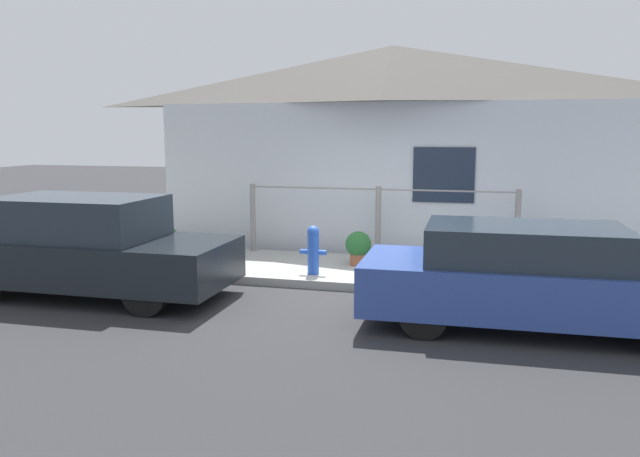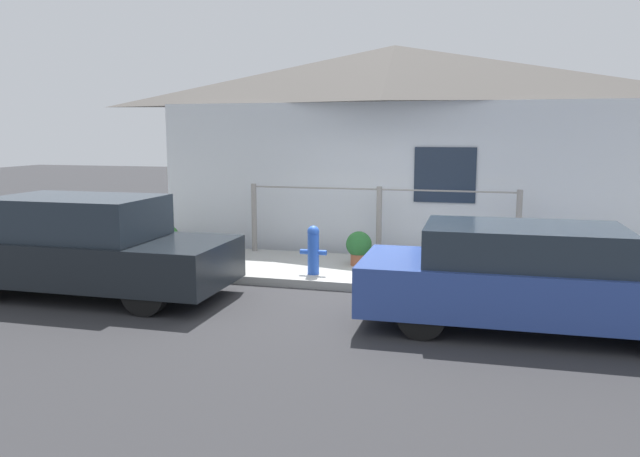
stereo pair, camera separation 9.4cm
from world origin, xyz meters
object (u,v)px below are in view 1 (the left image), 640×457
car_right (534,277)px  potted_plant_near_hydrant (358,247)px  potted_plant_by_fence (168,237)px  car_left (86,247)px  fire_hydrant (313,249)px

car_right → potted_plant_near_hydrant: bearing=135.9°
potted_plant_near_hydrant → potted_plant_by_fence: 3.79m
car_left → potted_plant_by_fence: size_ratio=8.93×
potted_plant_by_fence → fire_hydrant: bearing=-21.0°
potted_plant_near_hydrant → potted_plant_by_fence: bearing=174.1°
car_right → fire_hydrant: size_ratio=5.42×
car_left → fire_hydrant: bearing=28.2°
car_right → fire_hydrant: bearing=152.1°
fire_hydrant → potted_plant_near_hydrant: 1.02m
car_left → car_right: bearing=-0.4°
car_right → potted_plant_by_fence: size_ratio=9.00×
car_right → fire_hydrant: (-3.21, 1.63, -0.10)m
potted_plant_near_hydrant → potted_plant_by_fence: size_ratio=1.24×
car_right → fire_hydrant: car_right is taller
car_right → potted_plant_by_fence: (-6.42, 2.86, -0.25)m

